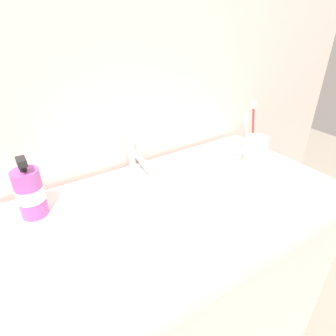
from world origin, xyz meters
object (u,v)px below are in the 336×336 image
object	(u,v)px
toothbrush_cup	(256,152)
toothbrush_white	(247,138)
soap_dispenser	(30,193)
toothbrush_red	(253,128)
faucet	(135,154)

from	to	relation	value
toothbrush_cup	toothbrush_white	bearing A→B (deg)	171.81
toothbrush_white	soap_dispenser	distance (m)	0.63
toothbrush_red	toothbrush_white	xyz separation A→B (m)	(-0.06, -0.03, -0.01)
toothbrush_cup	toothbrush_white	xyz separation A→B (m)	(-0.04, 0.01, 0.06)
faucet	soap_dispenser	world-z (taller)	soap_dispenser
toothbrush_white	soap_dispenser	xyz separation A→B (m)	(-0.62, 0.12, -0.04)
toothbrush_cup	faucet	bearing A→B (deg)	148.78
toothbrush_cup	soap_dispenser	size ratio (longest dim) A/B	0.62
faucet	toothbrush_red	world-z (taller)	toothbrush_red
faucet	toothbrush_white	bearing A→B (deg)	-34.08
toothbrush_red	toothbrush_cup	bearing A→B (deg)	-111.31
toothbrush_white	soap_dispenser	world-z (taller)	toothbrush_white
soap_dispenser	faucet	bearing A→B (deg)	13.45
faucet	toothbrush_cup	world-z (taller)	faucet
toothbrush_cup	toothbrush_red	bearing A→B (deg)	68.69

